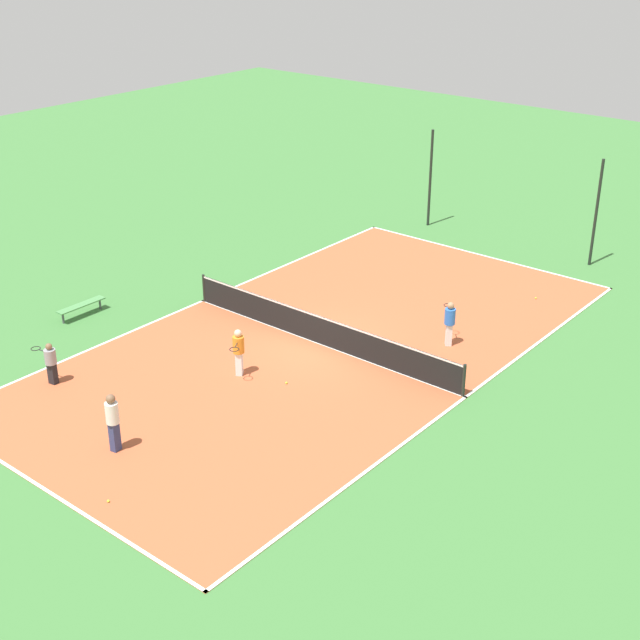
{
  "coord_description": "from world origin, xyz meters",
  "views": [
    {
      "loc": [
        17.01,
        -20.76,
        13.45
      ],
      "look_at": [
        0.0,
        0.0,
        0.9
      ],
      "focal_mm": 50.0,
      "sensor_mm": 36.0,
      "label": 1
    }
  ],
  "objects_px": {
    "bench": "(81,306)",
    "fence_post_back_left": "(430,178)",
    "player_far_white": "(113,419)",
    "tennis_ball_far_baseline": "(108,501)",
    "player_center_orange": "(239,349)",
    "tennis_ball_near_net": "(536,298)",
    "tennis_net": "(320,329)",
    "fence_post_back_right": "(596,213)",
    "tennis_ball_right_alley": "(286,383)",
    "player_near_blue": "(450,321)",
    "player_baseline_gray": "(50,361)"
  },
  "relations": [
    {
      "from": "player_center_orange",
      "to": "player_baseline_gray",
      "type": "relative_size",
      "value": 1.14
    },
    {
      "from": "tennis_net",
      "to": "player_baseline_gray",
      "type": "xyz_separation_m",
      "value": [
        -4.66,
        -7.33,
        0.22
      ]
    },
    {
      "from": "tennis_ball_near_net",
      "to": "fence_post_back_left",
      "type": "xyz_separation_m",
      "value": [
        -7.83,
        4.65,
        2.16
      ]
    },
    {
      "from": "fence_post_back_right",
      "to": "player_near_blue",
      "type": "bearing_deg",
      "value": -93.21
    },
    {
      "from": "tennis_ball_near_net",
      "to": "tennis_net",
      "type": "bearing_deg",
      "value": -115.82
    },
    {
      "from": "player_center_orange",
      "to": "fence_post_back_right",
      "type": "distance_m",
      "value": 16.66
    },
    {
      "from": "tennis_net",
      "to": "player_near_blue",
      "type": "xyz_separation_m",
      "value": [
        3.38,
        2.67,
        0.34
      ]
    },
    {
      "from": "tennis_ball_far_baseline",
      "to": "player_near_blue",
      "type": "bearing_deg",
      "value": 81.69
    },
    {
      "from": "tennis_ball_near_net",
      "to": "player_center_orange",
      "type": "bearing_deg",
      "value": -111.5
    },
    {
      "from": "bench",
      "to": "tennis_ball_right_alley",
      "type": "distance_m",
      "value": 9.08
    },
    {
      "from": "fence_post_back_left",
      "to": "tennis_ball_near_net",
      "type": "bearing_deg",
      "value": -30.67
    },
    {
      "from": "player_center_orange",
      "to": "fence_post_back_right",
      "type": "relative_size",
      "value": 0.35
    },
    {
      "from": "player_center_orange",
      "to": "tennis_ball_near_net",
      "type": "relative_size",
      "value": 22.93
    },
    {
      "from": "tennis_net",
      "to": "tennis_ball_far_baseline",
      "type": "xyz_separation_m",
      "value": [
        1.51,
        -10.12,
        -0.51
      ]
    },
    {
      "from": "player_baseline_gray",
      "to": "bench",
      "type": "bearing_deg",
      "value": -55.4
    },
    {
      "from": "player_baseline_gray",
      "to": "tennis_ball_right_alley",
      "type": "xyz_separation_m",
      "value": [
        5.62,
        4.53,
        -0.73
      ]
    },
    {
      "from": "fence_post_back_right",
      "to": "fence_post_back_left",
      "type": "bearing_deg",
      "value": 180.0
    },
    {
      "from": "bench",
      "to": "fence_post_back_right",
      "type": "height_order",
      "value": "fence_post_back_right"
    },
    {
      "from": "tennis_ball_near_net",
      "to": "fence_post_back_left",
      "type": "relative_size",
      "value": 0.02
    },
    {
      "from": "tennis_ball_far_baseline",
      "to": "tennis_ball_right_alley",
      "type": "xyz_separation_m",
      "value": [
        -0.55,
        7.31,
        0.0
      ]
    },
    {
      "from": "fence_post_back_right",
      "to": "tennis_ball_far_baseline",
      "type": "bearing_deg",
      "value": -96.08
    },
    {
      "from": "player_center_orange",
      "to": "tennis_ball_far_baseline",
      "type": "distance_m",
      "value": 7.19
    },
    {
      "from": "tennis_net",
      "to": "tennis_ball_far_baseline",
      "type": "bearing_deg",
      "value": -81.5
    },
    {
      "from": "tennis_net",
      "to": "fence_post_back_left",
      "type": "bearing_deg",
      "value": 107.27
    },
    {
      "from": "player_center_orange",
      "to": "player_far_white",
      "type": "height_order",
      "value": "player_far_white"
    },
    {
      "from": "fence_post_back_left",
      "to": "player_far_white",
      "type": "bearing_deg",
      "value": -79.96
    },
    {
      "from": "player_near_blue",
      "to": "fence_post_back_left",
      "type": "bearing_deg",
      "value": -2.38
    },
    {
      "from": "player_center_orange",
      "to": "player_far_white",
      "type": "xyz_separation_m",
      "value": [
        0.38,
        -5.21,
        0.1
      ]
    },
    {
      "from": "player_baseline_gray",
      "to": "tennis_ball_near_net",
      "type": "distance_m",
      "value": 17.6
    },
    {
      "from": "tennis_net",
      "to": "fence_post_back_left",
      "type": "distance_m",
      "value": 13.39
    },
    {
      "from": "player_center_orange",
      "to": "fence_post_back_left",
      "type": "distance_m",
      "value": 16.38
    },
    {
      "from": "bench",
      "to": "tennis_ball_far_baseline",
      "type": "height_order",
      "value": "bench"
    },
    {
      "from": "player_near_blue",
      "to": "player_far_white",
      "type": "bearing_deg",
      "value": 123.69
    },
    {
      "from": "player_far_white",
      "to": "tennis_ball_far_baseline",
      "type": "distance_m",
      "value": 2.54
    },
    {
      "from": "tennis_ball_near_net",
      "to": "fence_post_back_left",
      "type": "height_order",
      "value": "fence_post_back_left"
    },
    {
      "from": "player_near_blue",
      "to": "tennis_ball_far_baseline",
      "type": "bearing_deg",
      "value": 133.11
    },
    {
      "from": "player_center_orange",
      "to": "tennis_ball_far_baseline",
      "type": "relative_size",
      "value": 22.93
    },
    {
      "from": "bench",
      "to": "tennis_ball_far_baseline",
      "type": "distance_m",
      "value": 11.56
    },
    {
      "from": "player_center_orange",
      "to": "tennis_ball_far_baseline",
      "type": "height_order",
      "value": "player_center_orange"
    },
    {
      "from": "player_far_white",
      "to": "player_baseline_gray",
      "type": "xyz_separation_m",
      "value": [
        -4.47,
        1.17,
        -0.23
      ]
    },
    {
      "from": "player_baseline_gray",
      "to": "fence_post_back_left",
      "type": "height_order",
      "value": "fence_post_back_left"
    },
    {
      "from": "player_far_white",
      "to": "tennis_ball_right_alley",
      "type": "relative_size",
      "value": 25.37
    },
    {
      "from": "bench",
      "to": "fence_post_back_left",
      "type": "relative_size",
      "value": 0.43
    },
    {
      "from": "player_center_orange",
      "to": "player_near_blue",
      "type": "relative_size",
      "value": 1.0
    },
    {
      "from": "player_center_orange",
      "to": "tennis_ball_right_alley",
      "type": "relative_size",
      "value": 22.93
    },
    {
      "from": "tennis_net",
      "to": "player_center_orange",
      "type": "xyz_separation_m",
      "value": [
        -0.58,
        -3.29,
        0.34
      ]
    },
    {
      "from": "tennis_ball_far_baseline",
      "to": "player_far_white",
      "type": "bearing_deg",
      "value": 136.43
    },
    {
      "from": "fence_post_back_left",
      "to": "player_near_blue",
      "type": "bearing_deg",
      "value": -53.81
    },
    {
      "from": "player_far_white",
      "to": "tennis_ball_near_net",
      "type": "relative_size",
      "value": 25.37
    },
    {
      "from": "player_near_blue",
      "to": "fence_post_back_left",
      "type": "distance_m",
      "value": 12.47
    }
  ]
}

